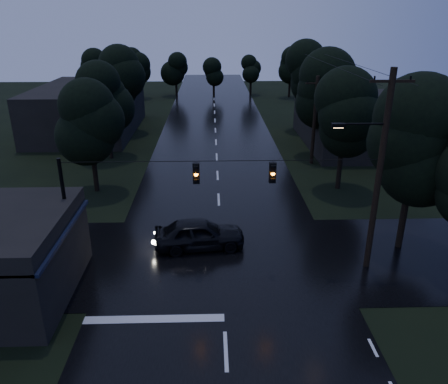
{
  "coord_description": "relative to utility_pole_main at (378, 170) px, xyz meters",
  "views": [
    {
      "loc": [
        -0.47,
        -8.32,
        12.07
      ],
      "look_at": [
        0.2,
        14.08,
        2.99
      ],
      "focal_mm": 35.0,
      "sensor_mm": 36.0,
      "label": 1
    }
  ],
  "objects": [
    {
      "name": "utility_pole_main",
      "position": [
        0.0,
        0.0,
        0.0
      ],
      "size": [
        3.5,
        0.3,
        10.0
      ],
      "color": "black",
      "rests_on": "ground"
    },
    {
      "name": "tree_right_b",
      "position": [
        2.19,
        19.0,
        0.74
      ],
      "size": [
        4.48,
        4.48,
        9.44
      ],
      "color": "black",
      "rests_on": "ground"
    },
    {
      "name": "utility_pole_far",
      "position": [
        0.89,
        17.0,
        -1.38
      ],
      "size": [
        2.0,
        0.3,
        7.5
      ],
      "color": "black",
      "rests_on": "ground"
    },
    {
      "name": "tree_left_b",
      "position": [
        -17.01,
        19.0,
        0.36
      ],
      "size": [
        4.2,
        4.2,
        8.85
      ],
      "color": "black",
      "rests_on": "ground"
    },
    {
      "name": "car",
      "position": [
        -8.6,
        2.23,
        -4.41
      ],
      "size": [
        5.17,
        2.53,
        1.7
      ],
      "primitive_type": "imported",
      "rotation": [
        0.0,
        0.0,
        1.68
      ],
      "color": "black",
      "rests_on": "ground"
    },
    {
      "name": "tree_right_c",
      "position": [
        2.79,
        29.0,
        1.11
      ],
      "size": [
        4.76,
        4.76,
        10.03
      ],
      "color": "black",
      "rests_on": "ground"
    },
    {
      "name": "tree_left_a",
      "position": [
        -16.41,
        11.0,
        -0.02
      ],
      "size": [
        3.92,
        3.92,
        8.26
      ],
      "color": "black",
      "rests_on": "ground"
    },
    {
      "name": "building_far_left",
      "position": [
        -21.41,
        29.0,
        -2.76
      ],
      "size": [
        10.0,
        16.0,
        5.0
      ],
      "primitive_type": "cube",
      "color": "black",
      "rests_on": "ground"
    },
    {
      "name": "tree_left_c",
      "position": [
        -17.61,
        29.0,
        0.74
      ],
      "size": [
        4.48,
        4.48,
        9.44
      ],
      "color": "black",
      "rests_on": "ground"
    },
    {
      "name": "cross_street",
      "position": [
        -7.41,
        1.0,
        -5.26
      ],
      "size": [
        60.0,
        9.0,
        0.02
      ],
      "primitive_type": "cube",
      "color": "black",
      "rests_on": "ground"
    },
    {
      "name": "anchor_pole_left",
      "position": [
        -14.91,
        0.0,
        -2.26
      ],
      "size": [
        0.18,
        0.18,
        6.0
      ],
      "primitive_type": "cylinder",
      "color": "black",
      "rests_on": "ground"
    },
    {
      "name": "tree_corner_near",
      "position": [
        2.59,
        2.0,
        0.74
      ],
      "size": [
        4.48,
        4.48,
        9.44
      ],
      "color": "black",
      "rests_on": "ground"
    },
    {
      "name": "tree_right_a",
      "position": [
        1.59,
        11.0,
        0.36
      ],
      "size": [
        4.2,
        4.2,
        8.85
      ],
      "color": "black",
      "rests_on": "ground"
    },
    {
      "name": "main_road",
      "position": [
        -7.41,
        19.0,
        -5.26
      ],
      "size": [
        12.0,
        120.0,
        0.02
      ],
      "primitive_type": "cube",
      "color": "black",
      "rests_on": "ground"
    },
    {
      "name": "span_signals",
      "position": [
        -6.85,
        -0.01,
        -0.01
      ],
      "size": [
        15.0,
        0.37,
        1.12
      ],
      "color": "black",
      "rests_on": "ground"
    },
    {
      "name": "building_far_right",
      "position": [
        6.59,
        23.0,
        -3.06
      ],
      "size": [
        10.0,
        14.0,
        4.4
      ],
      "primitive_type": "cube",
      "color": "black",
      "rests_on": "ground"
    }
  ]
}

